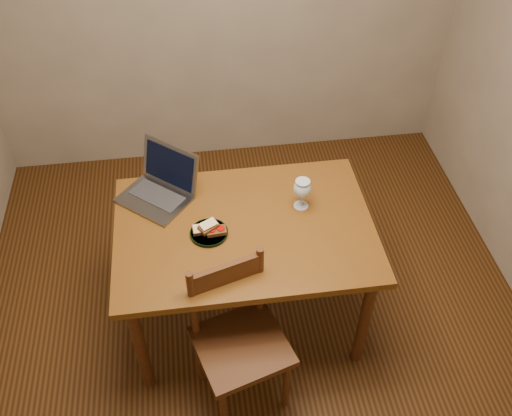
{
  "coord_description": "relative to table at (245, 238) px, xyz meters",
  "views": [
    {
      "loc": [
        -0.25,
        -1.91,
        2.81
      ],
      "look_at": [
        0.03,
        0.11,
        0.8
      ],
      "focal_mm": 40.0,
      "sensor_mm": 36.0,
      "label": 1
    }
  ],
  "objects": [
    {
      "name": "chair",
      "position": [
        -0.09,
        -0.46,
        -0.17
      ],
      "size": [
        0.52,
        0.5,
        0.45
      ],
      "rotation": [
        0.0,
        0.0,
        0.29
      ],
      "color": "#3A190C",
      "rests_on": "floor"
    },
    {
      "name": "milk_glass",
      "position": [
        0.31,
        0.11,
        0.17
      ],
      "size": [
        0.09,
        0.09,
        0.18
      ],
      "primitive_type": null,
      "color": "white",
      "rests_on": "table"
    },
    {
      "name": "floor",
      "position": [
        0.04,
        -0.05,
        -0.66
      ],
      "size": [
        3.2,
        3.2,
        0.02
      ],
      "primitive_type": "cube",
      "color": "black",
      "rests_on": "ground"
    },
    {
      "name": "laptop",
      "position": [
        -0.4,
        0.31,
        0.15
      ],
      "size": [
        0.47,
        0.47,
        0.25
      ],
      "rotation": [
        0.0,
        0.0,
        -0.71
      ],
      "color": "slate",
      "rests_on": "table"
    },
    {
      "name": "sandwich_cheese",
      "position": [
        -0.21,
        -0.02,
        0.12
      ],
      "size": [
        0.1,
        0.06,
        0.03
      ],
      "primitive_type": null,
      "rotation": [
        0.0,
        0.0,
        0.04
      ],
      "color": "#381E0C",
      "rests_on": "plate"
    },
    {
      "name": "plate",
      "position": [
        -0.18,
        -0.02,
        0.09
      ],
      "size": [
        0.19,
        0.19,
        0.02
      ],
      "primitive_type": "cylinder",
      "color": "black",
      "rests_on": "table"
    },
    {
      "name": "sandwich_tomato",
      "position": [
        -0.14,
        -0.03,
        0.12
      ],
      "size": [
        0.1,
        0.07,
        0.03
      ],
      "primitive_type": null,
      "rotation": [
        0.0,
        0.0,
        0.08
      ],
      "color": "#381E0C",
      "rests_on": "plate"
    },
    {
      "name": "sandwich_top",
      "position": [
        -0.18,
        -0.02,
        0.14
      ],
      "size": [
        0.11,
        0.1,
        0.03
      ],
      "primitive_type": null,
      "rotation": [
        0.0,
        0.0,
        0.58
      ],
      "color": "#381E0C",
      "rests_on": "plate"
    },
    {
      "name": "table",
      "position": [
        0.0,
        0.0,
        0.0
      ],
      "size": [
        1.3,
        0.9,
        0.74
      ],
      "color": "#45250B",
      "rests_on": "floor"
    }
  ]
}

